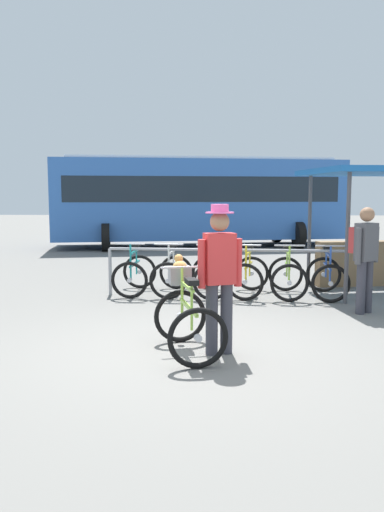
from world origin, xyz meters
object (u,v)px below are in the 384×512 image
object	(u,v)px
featured_bicycle	(186,311)
person_with_featured_bike	(219,273)
racked_bike_black	(210,275)
racked_bike_blue	(327,277)
pedestrian_with_backpack	(365,253)
racked_bike_yellow	(248,275)
racked_bike_lime	(287,276)
racked_bike_teal	(135,274)
racked_bike_white	(172,274)
bus_distant	(199,197)

from	to	relation	value
featured_bicycle	person_with_featured_bike	size ratio (longest dim) A/B	0.73
racked_bike_black	racked_bike_blue	xyz separation A→B (m)	(2.10, -0.13, 0.00)
pedestrian_with_backpack	racked_bike_yellow	bearing A→B (deg)	141.38
racked_bike_lime	person_with_featured_bike	xyz separation A→B (m)	(-1.27, -3.48, 0.58)
racked_bike_teal	racked_bike_white	distance (m)	0.70
racked_bike_teal	racked_bike_white	size ratio (longest dim) A/B	1.00
racked_bike_teal	racked_bike_yellow	xyz separation A→B (m)	(2.10, -0.13, -0.00)
featured_bicycle	racked_bike_teal	bearing A→B (deg)	107.81
racked_bike_yellow	featured_bicycle	xyz separation A→B (m)	(-0.95, -3.44, 0.12)
racked_bike_yellow	racked_bike_lime	distance (m)	0.70
racked_bike_black	racked_bike_lime	bearing A→B (deg)	-3.44
racked_bike_lime	pedestrian_with_backpack	xyz separation A→B (m)	(0.98, -1.30, 0.57)
racked_bike_teal	pedestrian_with_backpack	size ratio (longest dim) A/B	0.69
racked_bike_teal	racked_bike_white	bearing A→B (deg)	-3.44
featured_bicycle	racked_bike_black	bearing A→B (deg)	85.88
pedestrian_with_backpack	racked_bike_blue	bearing A→B (deg)	102.76
racked_bike_white	racked_bike_blue	world-z (taller)	same
racked_bike_blue	bus_distant	world-z (taller)	bus_distant
racked_bike_white	bus_distant	size ratio (longest dim) A/B	0.11
racked_bike_blue	bus_distant	size ratio (longest dim) A/B	0.11
racked_bike_lime	pedestrian_with_backpack	distance (m)	1.73
pedestrian_with_backpack	featured_bicycle	bearing A→B (deg)	-141.46
racked_bike_lime	person_with_featured_bike	size ratio (longest dim) A/B	0.65
person_with_featured_bike	racked_bike_blue	bearing A→B (deg)	60.29
racked_bike_teal	racked_bike_lime	world-z (taller)	same
racked_bike_yellow	featured_bicycle	bearing A→B (deg)	-105.42
racked_bike_lime	racked_bike_blue	size ratio (longest dim) A/B	0.96
bus_distant	person_with_featured_bike	bearing A→B (deg)	-87.31
racked_bike_white	pedestrian_with_backpack	world-z (taller)	pedestrian_with_backpack
racked_bike_black	racked_bike_blue	bearing A→B (deg)	-3.44
racked_bike_teal	featured_bicycle	distance (m)	3.75
racked_bike_yellow	racked_bike_blue	bearing A→B (deg)	-3.44
racked_bike_white	racked_bike_yellow	size ratio (longest dim) A/B	0.94
racked_bike_white	pedestrian_with_backpack	size ratio (longest dim) A/B	0.69
racked_bike_yellow	person_with_featured_bike	world-z (taller)	person_with_featured_bike
racked_bike_yellow	racked_bike_blue	size ratio (longest dim) A/B	1.03
racked_bike_teal	racked_bike_blue	distance (m)	3.50
racked_bike_blue	featured_bicycle	xyz separation A→B (m)	(-2.35, -3.36, 0.12)
racked_bike_yellow	pedestrian_with_backpack	bearing A→B (deg)	-38.62
racked_bike_teal	racked_bike_white	world-z (taller)	same
racked_bike_teal	racked_bike_black	world-z (taller)	same
racked_bike_lime	bus_distant	bearing A→B (deg)	101.52
racked_bike_black	featured_bicycle	bearing A→B (deg)	-94.12
racked_bike_teal	racked_bike_lime	distance (m)	2.80
racked_bike_white	bus_distant	world-z (taller)	bus_distant
racked_bike_blue	pedestrian_with_backpack	world-z (taller)	pedestrian_with_backpack
racked_bike_black	person_with_featured_bike	xyz separation A→B (m)	(0.13, -3.57, 0.58)
racked_bike_black	bus_distant	bearing A→B (deg)	92.92
racked_bike_blue	racked_bike_yellow	bearing A→B (deg)	176.56
featured_bicycle	pedestrian_with_backpack	bearing A→B (deg)	38.54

